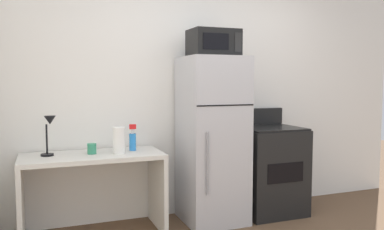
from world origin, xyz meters
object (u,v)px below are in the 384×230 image
Objects in this scene: desk_lamp at (49,129)px; oven_range at (269,169)px; microwave at (213,43)px; spray_bottle at (133,140)px; coffee_mug at (92,149)px; paper_towel_roll at (119,140)px; refrigerator at (212,140)px; desk at (93,178)px.

desk_lamp is 0.32× the size of oven_range.
microwave is at bearing -2.94° from desk_lamp.
spray_bottle is 1.22m from microwave.
desk_lamp reaches higher than coffee_mug.
microwave reaches higher than coffee_mug.
oven_range is (2.19, -0.05, -0.52)m from desk_lamp.
refrigerator is (0.94, 0.04, -0.05)m from paper_towel_roll.
spray_bottle reaches higher than paper_towel_roll.
coffee_mug is 0.39m from spray_bottle.
refrigerator is (1.17, -0.03, 0.02)m from coffee_mug.
refrigerator is at bearing -0.93° from desk.
spray_bottle is at bearing 1.49° from desk_lamp.
refrigerator is 0.95m from microwave.
desk_lamp is at bearing 177.06° from microwave.
microwave reaches higher than spray_bottle.
oven_range reaches higher than desk.
refrigerator reaches higher than coffee_mug.
paper_towel_roll is at bearing -9.41° from desk_lamp.
refrigerator is (1.17, -0.02, 0.29)m from desk.
desk is 1.14× the size of oven_range.
desk is 2.72× the size of microwave.
paper_towel_roll is at bearing -14.49° from desk.
paper_towel_roll is at bearing -177.52° from refrigerator.
microwave reaches higher than oven_range.
microwave is at bearing -177.46° from oven_range.
desk_lamp is at bearing 178.73° from oven_range.
coffee_mug is at bearing 107.60° from desk.
refrigerator is at bearing 2.48° from paper_towel_roll.
microwave is (1.17, -0.04, 1.24)m from desk.
desk_lamp is 1.42× the size of spray_bottle.
paper_towel_roll is 0.15× the size of refrigerator.
refrigerator reaches higher than desk_lamp.
oven_range reaches higher than coffee_mug.
coffee_mug is at bearing -172.72° from spray_bottle.
microwave is at bearing -7.06° from spray_bottle.
desk_lamp is at bearing 177.86° from refrigerator.
spray_bottle is at bearing 7.28° from coffee_mug.
desk is 1.70m from microwave.
refrigerator is at bearing -2.14° from desk_lamp.
microwave is at bearing -2.38° from coffee_mug.
desk is at bearing -72.40° from coffee_mug.
microwave is at bearing -89.68° from refrigerator.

